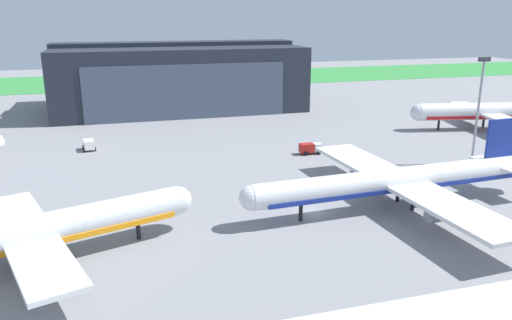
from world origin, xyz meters
name	(u,v)px	position (x,y,z in m)	size (l,w,h in m)	color
ground_plane	(313,212)	(0.00, 0.00, 0.00)	(440.00, 440.00, 0.00)	gray
grass_field_strip	(173,79)	(0.00, 158.90, 0.04)	(440.00, 56.00, 0.08)	#368C3F
maintenance_hangar	(177,76)	(-6.85, 91.80, 9.36)	(71.01, 41.15, 19.65)	#232833
airliner_far_left	(484,112)	(61.34, 38.71, 4.36)	(36.54, 31.15, 13.77)	silver
airliner_near_right	(398,181)	(12.53, -1.54, 4.13)	(47.70, 42.98, 12.07)	white
airliner_near_left	(35,233)	(-36.13, -5.57, 3.90)	(36.83, 30.24, 12.40)	silver
stair_truck	(89,144)	(-31.97, 45.20, 1.27)	(2.85, 4.13, 2.20)	silver
ops_van	(310,148)	(11.58, 29.37, 1.26)	(4.55, 2.59, 2.18)	silver
pushback_tractor	(510,167)	(40.83, 7.06, 1.22)	(4.71, 3.06, 2.37)	#2D2D33
apron_light_mast	(479,103)	(38.94, 14.64, 11.66)	(2.40, 0.50, 20.02)	#99999E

